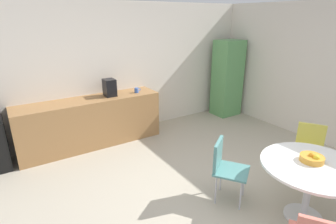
# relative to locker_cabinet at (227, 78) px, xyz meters

# --- Properties ---
(ground_plane) EXTENTS (6.00, 6.00, 0.00)m
(ground_plane) POSITION_rel_locker_cabinet_xyz_m (-2.55, -2.55, -0.90)
(ground_plane) COLOR #B2A893
(wall_back) EXTENTS (6.00, 0.10, 2.60)m
(wall_back) POSITION_rel_locker_cabinet_xyz_m (-2.55, 0.45, 0.40)
(wall_back) COLOR silver
(wall_back) RESTS_ON ground_plane
(counter_block) EXTENTS (2.59, 0.60, 0.90)m
(counter_block) POSITION_rel_locker_cabinet_xyz_m (-3.34, 0.10, -0.45)
(counter_block) COLOR #9E7042
(counter_block) RESTS_ON ground_plane
(locker_cabinet) EXTENTS (0.60, 0.50, 1.80)m
(locker_cabinet) POSITION_rel_locker_cabinet_xyz_m (0.00, 0.00, 0.00)
(locker_cabinet) COLOR #599959
(locker_cabinet) RESTS_ON ground_plane
(round_table) EXTENTS (1.15, 1.15, 0.73)m
(round_table) POSITION_rel_locker_cabinet_xyz_m (-1.82, -3.24, -0.30)
(round_table) COLOR silver
(round_table) RESTS_ON ground_plane
(chair_yellow) EXTENTS (0.58, 0.58, 0.83)m
(chair_yellow) POSITION_rel_locker_cabinet_xyz_m (-0.97, -2.72, -0.38)
(chair_yellow) COLOR silver
(chair_yellow) RESTS_ON ground_plane
(chair_teal) EXTENTS (0.59, 0.59, 0.83)m
(chair_teal) POSITION_rel_locker_cabinet_xyz_m (-2.39, -2.42, -0.38)
(chair_teal) COLOR silver
(chair_teal) RESTS_ON ground_plane
(fruit_bowl) EXTENTS (0.26, 0.26, 0.11)m
(fruit_bowl) POSITION_rel_locker_cabinet_xyz_m (-1.77, -3.19, -0.13)
(fruit_bowl) COLOR gold
(fruit_bowl) RESTS_ON round_table
(mug_white) EXTENTS (0.13, 0.08, 0.09)m
(mug_white) POSITION_rel_locker_cabinet_xyz_m (-2.41, 0.03, 0.05)
(mug_white) COLOR #3F66BF
(mug_white) RESTS_ON counter_block
(coffee_maker) EXTENTS (0.20, 0.24, 0.32)m
(coffee_maker) POSITION_rel_locker_cabinet_xyz_m (-2.94, 0.10, 0.16)
(coffee_maker) COLOR black
(coffee_maker) RESTS_ON counter_block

